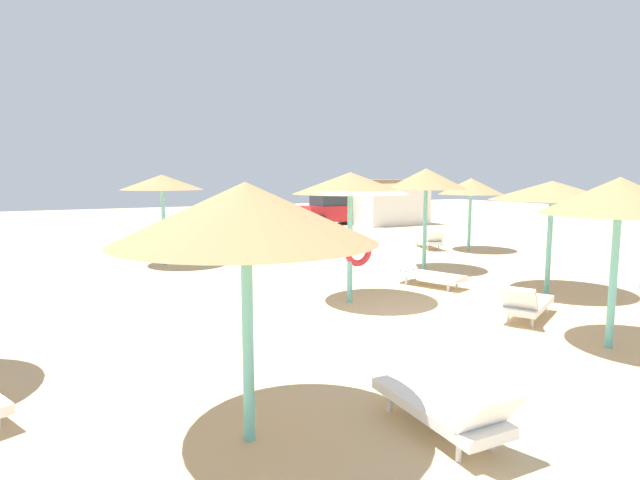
# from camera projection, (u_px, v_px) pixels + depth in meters

# --- Properties ---
(ground_plane) EXTENTS (80.00, 80.00, 0.00)m
(ground_plane) POSITION_uv_depth(u_px,v_px,m) (390.00, 314.00, 10.37)
(ground_plane) COLOR #D1B284
(parasol_0) EXTENTS (2.40, 2.40, 2.79)m
(parasol_0) POSITION_uv_depth(u_px,v_px,m) (619.00, 197.00, 8.02)
(parasol_0) COLOR #6BC6BC
(parasol_0) RESTS_ON ground
(parasol_1) EXTENTS (2.40, 2.40, 3.04)m
(parasol_1) POSITION_uv_depth(u_px,v_px,m) (426.00, 179.00, 14.90)
(parasol_1) COLOR #6BC6BC
(parasol_1) RESTS_ON ground
(parasol_4) EXTENTS (2.70, 2.70, 2.74)m
(parasol_4) POSITION_uv_depth(u_px,v_px,m) (246.00, 213.00, 5.12)
(parasol_4) COLOR #6BC6BC
(parasol_4) RESTS_ON ground
(parasol_5) EXTENTS (2.41, 2.41, 2.74)m
(parasol_5) POSITION_uv_depth(u_px,v_px,m) (471.00, 187.00, 19.07)
(parasol_5) COLOR #6BC6BC
(parasol_5) RESTS_ON ground
(parasol_6) EXTENTS (2.55, 2.55, 2.86)m
(parasol_6) POSITION_uv_depth(u_px,v_px,m) (162.00, 183.00, 15.86)
(parasol_6) COLOR #6BC6BC
(parasol_6) RESTS_ON ground
(parasol_7) EXTENTS (2.89, 2.89, 2.69)m
(parasol_7) POSITION_uv_depth(u_px,v_px,m) (552.00, 191.00, 11.97)
(parasol_7) COLOR #6BC6BC
(parasol_7) RESTS_ON ground
(parasol_8) EXTENTS (2.54, 2.54, 2.89)m
(parasol_8) POSITION_uv_depth(u_px,v_px,m) (351.00, 185.00, 11.02)
(parasol_8) COLOR #6BC6BC
(parasol_8) RESTS_ON ground
(lounger_0) EXTENTS (1.94, 1.40, 0.80)m
(lounger_0) POSITION_uv_depth(u_px,v_px,m) (527.00, 303.00, 9.93)
(lounger_0) COLOR white
(lounger_0) RESTS_ON ground
(lounger_1) EXTENTS (1.22, 1.97, 0.77)m
(lounger_1) POSITION_uv_depth(u_px,v_px,m) (426.00, 273.00, 13.05)
(lounger_1) COLOR white
(lounger_1) RESTS_ON ground
(lounger_4) EXTENTS (0.71, 1.87, 0.80)m
(lounger_4) POSITION_uv_depth(u_px,v_px,m) (446.00, 407.00, 5.47)
(lounger_4) COLOR white
(lounger_4) RESTS_ON ground
(lounger_5) EXTENTS (1.24, 1.97, 0.77)m
(lounger_5) POSITION_uv_depth(u_px,v_px,m) (429.00, 240.00, 19.82)
(lounger_5) COLOR white
(lounger_5) RESTS_ON ground
(bench_0) EXTENTS (1.52, 0.47, 0.49)m
(bench_0) POSITION_uv_depth(u_px,v_px,m) (328.00, 232.00, 22.48)
(bench_0) COLOR brown
(bench_0) RESTS_ON ground
(bench_1) EXTENTS (0.49, 1.52, 0.49)m
(bench_1) POSITION_uv_depth(u_px,v_px,m) (252.00, 234.00, 21.88)
(bench_1) COLOR brown
(bench_1) RESTS_ON ground
(bench_2) EXTENTS (0.54, 1.53, 0.49)m
(bench_2) POSITION_uv_depth(u_px,v_px,m) (340.00, 231.00, 23.24)
(bench_2) COLOR brown
(bench_2) RESTS_ON ground
(parked_car) EXTENTS (4.06, 2.10, 1.72)m
(parked_car) POSITION_uv_depth(u_px,v_px,m) (333.00, 210.00, 29.91)
(parked_car) COLOR #B21E23
(parked_car) RESTS_ON ground
(beach_cabana) EXTENTS (4.51, 4.31, 2.63)m
(beach_cabana) POSITION_uv_depth(u_px,v_px,m) (383.00, 201.00, 30.44)
(beach_cabana) COLOR white
(beach_cabana) RESTS_ON ground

